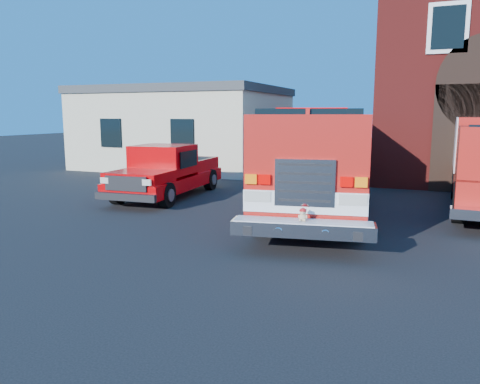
% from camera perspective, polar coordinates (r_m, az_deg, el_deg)
% --- Properties ---
extents(ground, '(100.00, 100.00, 0.00)m').
position_cam_1_polar(ground, '(11.21, 2.31, -5.63)').
color(ground, black).
rests_on(ground, ground).
extents(side_building, '(10.20, 8.20, 4.35)m').
position_cam_1_polar(side_building, '(26.42, -6.62, 7.88)').
color(side_building, beige).
rests_on(side_building, ground).
extents(fire_engine, '(4.42, 10.28, 3.07)m').
position_cam_1_polar(fire_engine, '(14.45, 9.34, 4.08)').
color(fire_engine, black).
rests_on(fire_engine, ground).
extents(pickup_truck, '(2.41, 5.79, 1.86)m').
position_cam_1_polar(pickup_truck, '(16.82, -8.84, 2.40)').
color(pickup_truck, black).
rests_on(pickup_truck, ground).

